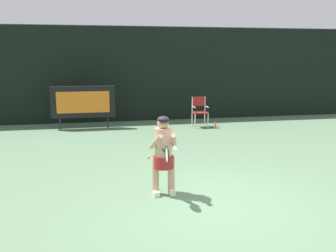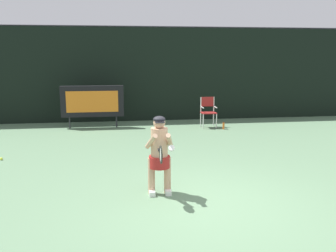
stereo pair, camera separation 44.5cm
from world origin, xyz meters
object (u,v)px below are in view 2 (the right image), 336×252
at_px(tennis_racket, 161,154).
at_px(water_bottle, 224,126).
at_px(scoreboard, 92,101).
at_px(umpire_chair, 208,110).
at_px(tennis_player, 159,152).
at_px(tennis_ball_spare, 1,159).
at_px(tennis_ball_loose, 151,157).

bearing_deg(tennis_racket, water_bottle, 71.64).
distance_m(scoreboard, water_bottle, 4.71).
height_order(scoreboard, water_bottle, scoreboard).
distance_m(umpire_chair, tennis_player, 6.61).
bearing_deg(tennis_ball_spare, tennis_player, -36.89).
relative_size(umpire_chair, tennis_player, 0.73).
relative_size(umpire_chair, tennis_ball_loose, 15.88).
relative_size(scoreboard, water_bottle, 8.30).
relative_size(tennis_player, tennis_racket, 2.45).
relative_size(umpire_chair, water_bottle, 4.08).
distance_m(scoreboard, tennis_ball_spare, 4.46).
bearing_deg(tennis_player, tennis_racket, -94.01).
bearing_deg(tennis_player, tennis_ball_loose, 88.61).
bearing_deg(tennis_racket, tennis_player, 93.10).
distance_m(tennis_racket, tennis_ball_spare, 4.91).
height_order(water_bottle, tennis_player, tennis_player).
relative_size(water_bottle, tennis_racket, 0.44).
height_order(tennis_player, tennis_ball_spare, tennis_player).
bearing_deg(tennis_ball_spare, water_bottle, 24.32).
relative_size(umpire_chair, tennis_ball_spare, 15.88).
distance_m(scoreboard, tennis_ball_loose, 4.61).
relative_size(scoreboard, umpire_chair, 2.04).
bearing_deg(water_bottle, tennis_ball_spare, -155.68).
bearing_deg(tennis_ball_loose, tennis_ball_spare, 175.28).
xyz_separation_m(umpire_chair, tennis_player, (-2.46, -6.13, 0.18)).
distance_m(umpire_chair, water_bottle, 0.80).
relative_size(tennis_racket, tennis_ball_spare, 8.85).
bearing_deg(scoreboard, tennis_ball_spare, -117.28).
height_order(scoreboard, tennis_player, scoreboard).
bearing_deg(tennis_racket, scoreboard, 109.81).
bearing_deg(tennis_racket, tennis_ball_loose, 95.29).
bearing_deg(tennis_ball_loose, scoreboard, 112.02).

